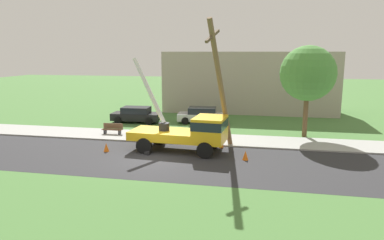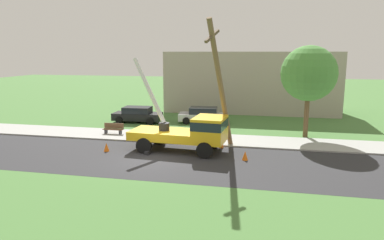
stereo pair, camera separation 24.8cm
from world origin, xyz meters
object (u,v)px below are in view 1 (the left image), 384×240
at_px(utility_truck, 190,130).
at_px(traffic_cone_behind, 106,147).
at_px(roadside_tree_near, 308,74).
at_px(park_bench, 113,129).
at_px(traffic_cone_ahead, 245,155).
at_px(parked_sedan_silver, 202,115).
at_px(leaning_utility_pole, 221,86).
at_px(parked_sedan_black, 136,115).
at_px(traffic_cone_curbside, 221,144).

height_order(utility_truck, traffic_cone_behind, utility_truck).
bearing_deg(roadside_tree_near, park_bench, -170.77).
relative_size(traffic_cone_ahead, parked_sedan_silver, 0.12).
xyz_separation_m(leaning_utility_pole, traffic_cone_behind, (-7.21, -1.48, -4.00)).
bearing_deg(park_bench, utility_truck, -26.45).
bearing_deg(leaning_utility_pole, traffic_cone_behind, -168.41).
height_order(utility_truck, parked_sedan_black, utility_truck).
bearing_deg(roadside_tree_near, utility_truck, -143.04).
bearing_deg(traffic_cone_ahead, utility_truck, 162.29).
distance_m(traffic_cone_behind, roadside_tree_near, 15.41).
relative_size(parked_sedan_silver, park_bench, 2.84).
xyz_separation_m(traffic_cone_ahead, traffic_cone_behind, (-8.94, 0.09, 0.00)).
distance_m(utility_truck, traffic_cone_curbside, 2.55).
bearing_deg(traffic_cone_behind, park_bench, 108.85).
xyz_separation_m(traffic_cone_behind, roadside_tree_near, (13.04, 6.85, 4.51)).
bearing_deg(leaning_utility_pole, parked_sedan_silver, 106.57).
bearing_deg(roadside_tree_near, parked_sedan_black, 168.94).
xyz_separation_m(utility_truck, parked_sedan_black, (-6.85, 8.63, -0.70)).
height_order(leaning_utility_pole, parked_sedan_black, leaning_utility_pole).
relative_size(traffic_cone_behind, parked_sedan_black, 0.13).
relative_size(leaning_utility_pole, traffic_cone_curbside, 14.97).
height_order(traffic_cone_behind, park_bench, park_bench).
relative_size(traffic_cone_behind, park_bench, 0.35).
relative_size(traffic_cone_ahead, park_bench, 0.35).
xyz_separation_m(utility_truck, parked_sedan_silver, (-0.86, 9.57, -0.70)).
bearing_deg(traffic_cone_ahead, leaning_utility_pole, 137.92).
height_order(parked_sedan_black, roadside_tree_near, roadside_tree_near).
distance_m(traffic_cone_behind, parked_sedan_black, 9.82).
xyz_separation_m(utility_truck, traffic_cone_curbside, (1.83, 1.36, -1.13)).
relative_size(utility_truck, traffic_cone_behind, 12.04).
height_order(leaning_utility_pole, roadside_tree_near, leaning_utility_pole).
xyz_separation_m(leaning_utility_pole, roadside_tree_near, (5.83, 5.37, 0.51)).
bearing_deg(parked_sedan_black, leaning_utility_pole, -43.31).
bearing_deg(traffic_cone_ahead, parked_sedan_black, 136.89).
bearing_deg(parked_sedan_silver, leaning_utility_pole, -73.43).
bearing_deg(leaning_utility_pole, traffic_cone_ahead, -42.08).
bearing_deg(utility_truck, parked_sedan_silver, 95.13).
bearing_deg(park_bench, parked_sedan_black, 89.70).
height_order(parked_sedan_black, park_bench, parked_sedan_black).
bearing_deg(park_bench, parked_sedan_silver, 45.58).
distance_m(leaning_utility_pole, parked_sedan_black, 12.50).
bearing_deg(traffic_cone_behind, roadside_tree_near, 27.72).
height_order(traffic_cone_ahead, parked_sedan_black, parked_sedan_black).
bearing_deg(parked_sedan_black, traffic_cone_curbside, -39.93).
distance_m(traffic_cone_behind, park_bench, 4.74).
bearing_deg(traffic_cone_behind, traffic_cone_curbside, 18.68).
xyz_separation_m(traffic_cone_curbside, parked_sedan_black, (-8.68, 7.27, 0.43)).
height_order(traffic_cone_behind, roadside_tree_near, roadside_tree_near).
bearing_deg(utility_truck, leaning_utility_pole, 12.59).
height_order(traffic_cone_curbside, parked_sedan_silver, parked_sedan_silver).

